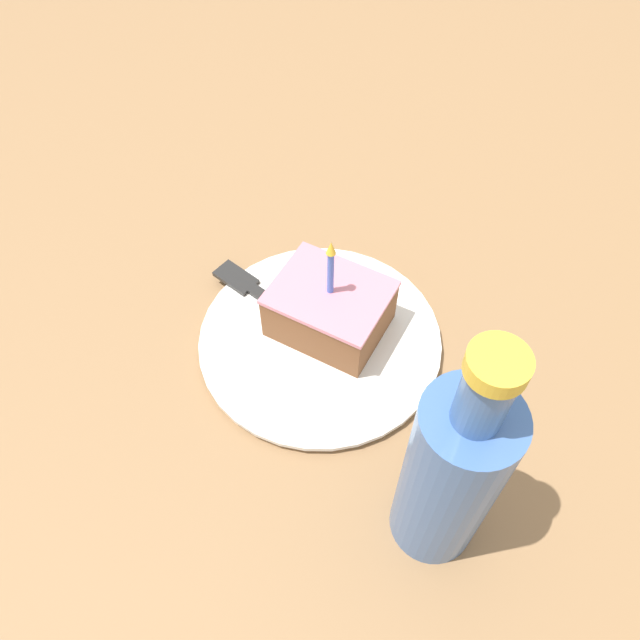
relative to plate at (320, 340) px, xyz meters
name	(u,v)px	position (x,y,z in m)	size (l,w,h in m)	color
ground_plane	(352,354)	(0.02, -0.03, -0.03)	(2.40, 2.40, 0.04)	olive
plate	(320,340)	(0.00, 0.00, 0.00)	(0.24, 0.24, 0.01)	white
cake_slice	(329,310)	(0.01, 0.00, 0.03)	(0.08, 0.11, 0.12)	brown
fork	(268,299)	(0.01, 0.07, 0.01)	(0.05, 0.16, 0.00)	#262626
bottle	(451,474)	(-0.11, -0.16, 0.09)	(0.07, 0.07, 0.25)	#3F66A5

